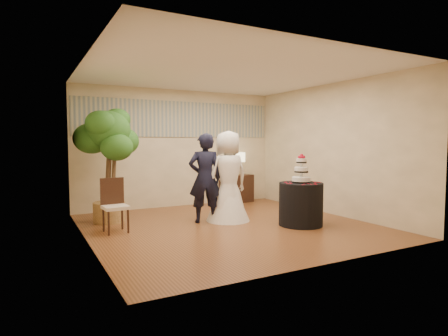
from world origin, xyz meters
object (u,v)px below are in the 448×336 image
cake_table (301,204)px  console (237,189)px  wedding_cake (301,168)px  bride (228,176)px  table_lamp (237,164)px  side_chair (115,206)px  ficus_tree (108,164)px  groom (205,178)px

cake_table → console: 2.86m
wedding_cake → console: wedding_cake is taller
bride → table_lamp: bearing=-127.9°
bride → wedding_cake: bearing=131.3°
wedding_cake → side_chair: wedding_cake is taller
cake_table → ficus_tree: bearing=147.3°
wedding_cake → console: (0.27, 2.85, -0.71)m
bride → side_chair: bride is taller
wedding_cake → side_chair: 3.40m
bride → side_chair: (-2.17, 0.06, -0.42)m
side_chair → groom: bearing=-4.3°
cake_table → ficus_tree: size_ratio=0.36×
console → table_lamp: table_lamp is taller
groom → console: groom is taller
console → table_lamp: bearing=0.0°
wedding_cake → side_chair: bearing=161.3°
table_lamp → side_chair: (-3.44, -1.78, -0.53)m
cake_table → table_lamp: bearing=84.5°
bride → ficus_tree: 2.33m
table_lamp → side_chair: bearing=-152.7°
groom → side_chair: (-1.70, 0.00, -0.40)m
groom → ficus_tree: (-1.63, 0.91, 0.28)m
wedding_cake → console: 2.95m
ficus_tree → table_lamp: bearing=14.4°
bride → table_lamp: 2.24m
groom → console: (1.74, 1.78, -0.51)m
table_lamp → side_chair: 3.91m
wedding_cake → table_lamp: wedding_cake is taller
ficus_tree → groom: bearing=-29.2°
cake_table → table_lamp: size_ratio=1.40×
console → wedding_cake: bearing=-103.8°
bride → wedding_cake: (1.00, -1.01, 0.18)m
console → ficus_tree: bearing=-174.0°
groom → console: bearing=-116.7°
bride → console: bearing=-127.9°
table_lamp → ficus_tree: size_ratio=0.25×
bride → console: (1.27, 1.84, -0.53)m
console → table_lamp: size_ratio=1.47×
wedding_cake → ficus_tree: (-3.10, 1.99, 0.07)m
bride → side_chair: bearing=-4.9°
groom → side_chair: bearing=17.7°
groom → bride: bearing=-169.7°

